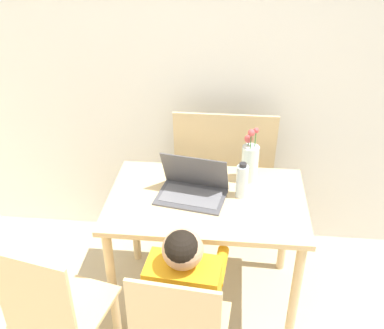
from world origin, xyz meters
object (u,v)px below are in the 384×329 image
(flower_vase, at_px, (250,161))
(water_bottle, at_px, (242,181))
(chair_spare, at_px, (57,313))
(laptop, at_px, (193,186))
(person_seated, at_px, (186,290))

(flower_vase, height_order, water_bottle, flower_vase)
(chair_spare, distance_m, flower_vase, 1.27)
(chair_spare, relative_size, flower_vase, 2.71)
(flower_vase, relative_size, water_bottle, 1.61)
(chair_spare, bearing_deg, laptop, -120.14)
(laptop, bearing_deg, flower_vase, 41.45)
(laptop, height_order, flower_vase, flower_vase)
(chair_spare, height_order, water_bottle, water_bottle)
(flower_vase, bearing_deg, water_bottle, -103.94)
(flower_vase, distance_m, water_bottle, 0.18)
(laptop, relative_size, water_bottle, 1.95)
(person_seated, relative_size, flower_vase, 3.04)
(laptop, xyz_separation_m, flower_vase, (0.31, 0.19, 0.07))
(person_seated, xyz_separation_m, laptop, (-0.02, 0.59, 0.17))
(chair_spare, relative_size, person_seated, 0.89)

